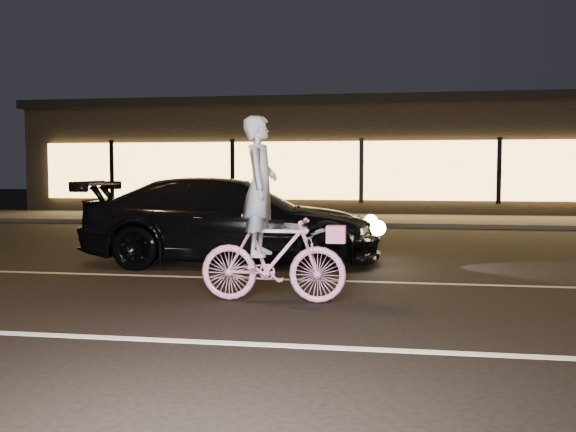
# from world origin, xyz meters

# --- Properties ---
(ground) EXTENTS (90.00, 90.00, 0.00)m
(ground) POSITION_xyz_m (0.00, 0.00, 0.00)
(ground) COLOR black
(ground) RESTS_ON ground
(lane_stripe_near) EXTENTS (60.00, 0.12, 0.01)m
(lane_stripe_near) POSITION_xyz_m (0.00, -1.50, 0.00)
(lane_stripe_near) COLOR silver
(lane_stripe_near) RESTS_ON ground
(lane_stripe_far) EXTENTS (60.00, 0.10, 0.01)m
(lane_stripe_far) POSITION_xyz_m (0.00, 2.00, 0.00)
(lane_stripe_far) COLOR gray
(lane_stripe_far) RESTS_ON ground
(sidewalk) EXTENTS (30.00, 4.00, 0.12)m
(sidewalk) POSITION_xyz_m (0.00, 13.00, 0.06)
(sidewalk) COLOR #383533
(sidewalk) RESTS_ON ground
(storefront) EXTENTS (25.40, 8.42, 4.20)m
(storefront) POSITION_xyz_m (0.00, 18.97, 2.15)
(storefront) COLOR black
(storefront) RESTS_ON ground
(cyclist) EXTENTS (1.78, 0.61, 2.24)m
(cyclist) POSITION_xyz_m (-0.38, 0.41, 0.80)
(cyclist) COLOR #E53F95
(cyclist) RESTS_ON ground
(sedan) EXTENTS (5.26, 2.64, 1.47)m
(sedan) POSITION_xyz_m (-1.63, 3.56, 0.73)
(sedan) COLOR black
(sedan) RESTS_ON ground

